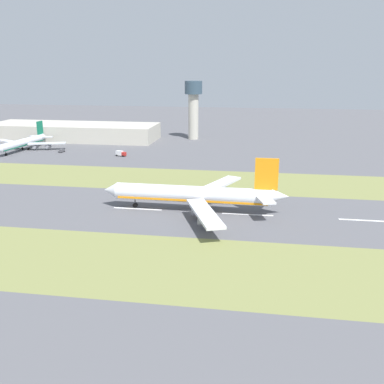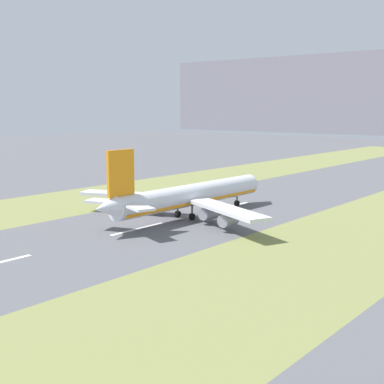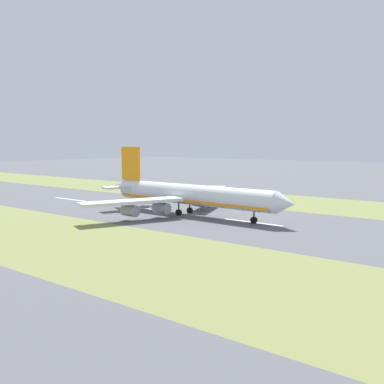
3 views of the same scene
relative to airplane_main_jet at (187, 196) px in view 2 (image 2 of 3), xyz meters
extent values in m
plane|color=#56565B|center=(-1.06, 1.75, -6.02)|extent=(800.00, 800.00, 0.00)
cube|color=olive|center=(-46.06, 1.75, -6.02)|extent=(40.00, 600.00, 0.01)
cube|color=olive|center=(43.94, 1.75, -6.02)|extent=(40.00, 600.00, 0.01)
cube|color=silver|center=(-1.06, -18.10, -6.01)|extent=(1.20, 18.00, 0.01)
cube|color=silver|center=(-1.06, 21.90, -6.01)|extent=(1.20, 18.00, 0.01)
cylinder|color=silver|center=(0.03, 1.90, 0.18)|extent=(6.82, 56.08, 6.00)
cone|color=silver|center=(0.47, 32.40, 0.18)|extent=(5.95, 5.09, 5.88)
cone|color=silver|center=(-0.43, -29.09, 0.98)|extent=(5.19, 6.07, 5.10)
cube|color=orange|center=(0.03, 1.90, -1.47)|extent=(6.49, 53.84, 0.70)
cube|color=silver|center=(-17.58, -5.06, -0.72)|extent=(29.21, 16.06, 0.90)
cube|color=silver|center=(17.42, -5.57, -0.72)|extent=(29.06, 16.79, 0.90)
cylinder|color=#93939E|center=(-9.03, -1.96, -3.17)|extent=(3.27, 4.85, 3.20)
cylinder|color=#93939E|center=(-18.08, -5.33, -3.17)|extent=(3.27, 4.85, 3.20)
cylinder|color=#93939E|center=(8.97, -2.23, -3.17)|extent=(3.27, 4.85, 3.20)
cylinder|color=#93939E|center=(17.92, -5.86, -3.17)|extent=(3.27, 4.85, 3.20)
cube|color=orange|center=(-0.35, -24.09, 8.68)|extent=(0.92, 8.01, 11.00)
cube|color=silver|center=(-5.85, -24.01, 1.18)|extent=(10.85, 7.15, 0.60)
cube|color=silver|center=(5.15, -24.17, 1.18)|extent=(10.89, 7.39, 0.60)
cylinder|color=#59595E|center=(0.34, 23.18, -3.52)|extent=(0.50, 0.50, 3.20)
cylinder|color=black|center=(0.34, 23.18, -5.12)|extent=(0.93, 1.81, 1.80)
cylinder|color=#59595E|center=(-2.62, -1.06, -3.52)|extent=(0.50, 0.50, 3.20)
cylinder|color=black|center=(-2.62, -1.06, -5.12)|extent=(0.93, 1.81, 1.80)
cylinder|color=#59595E|center=(2.58, -1.13, -3.52)|extent=(0.50, 0.50, 3.20)
cylinder|color=black|center=(2.58, -1.13, -5.12)|extent=(0.93, 1.81, 1.80)
camera|label=1|loc=(-151.99, -22.56, 45.07)|focal=42.00mm
camera|label=2|loc=(92.38, -109.91, 23.99)|focal=50.00mm
camera|label=3|loc=(103.73, 83.21, 15.56)|focal=42.00mm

